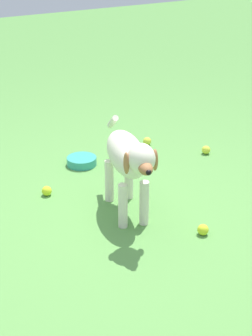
# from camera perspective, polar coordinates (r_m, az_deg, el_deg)

# --- Properties ---
(ground) EXTENTS (14.00, 14.00, 0.00)m
(ground) POSITION_cam_1_polar(r_m,az_deg,el_deg) (3.34, -1.43, -5.53)
(ground) COLOR #548C42
(dog) EXTENTS (0.34, 0.84, 0.58)m
(dog) POSITION_cam_1_polar(r_m,az_deg,el_deg) (3.22, 0.24, 1.00)
(dog) COLOR silver
(dog) RESTS_ON ground
(tennis_ball_0) EXTENTS (0.07, 0.07, 0.07)m
(tennis_ball_0) POSITION_cam_1_polar(r_m,az_deg,el_deg) (3.22, 8.03, -6.38)
(tennis_ball_0) COLOR #C9DB2A
(tennis_ball_0) RESTS_ON ground
(tennis_ball_1) EXTENTS (0.07, 0.07, 0.07)m
(tennis_ball_1) POSITION_cam_1_polar(r_m,az_deg,el_deg) (3.65, -8.26, -2.37)
(tennis_ball_1) COLOR #CCE229
(tennis_ball_1) RESTS_ON ground
(tennis_ball_2) EXTENTS (0.07, 0.07, 0.07)m
(tennis_ball_2) POSITION_cam_1_polar(r_m,az_deg,el_deg) (4.10, -0.66, 1.16)
(tennis_ball_2) COLOR yellow
(tennis_ball_2) RESTS_ON ground
(tennis_ball_3) EXTENTS (0.07, 0.07, 0.07)m
(tennis_ball_3) POSITION_cam_1_polar(r_m,az_deg,el_deg) (4.38, 2.22, 2.81)
(tennis_ball_3) COLOR #D0D73D
(tennis_ball_3) RESTS_ON ground
(tennis_ball_4) EXTENTS (0.07, 0.07, 0.07)m
(tennis_ball_4) POSITION_cam_1_polar(r_m,az_deg,el_deg) (4.27, 8.34, 1.88)
(tennis_ball_4) COLOR #CED73B
(tennis_ball_4) RESTS_ON ground
(water_bowl) EXTENTS (0.22, 0.22, 0.06)m
(water_bowl) POSITION_cam_1_polar(r_m,az_deg,el_deg) (4.05, -4.64, 0.73)
(water_bowl) COLOR teal
(water_bowl) RESTS_ON ground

